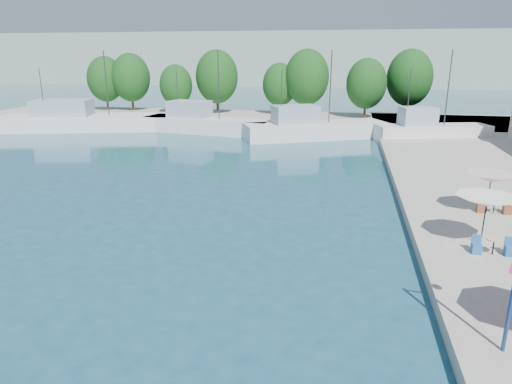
% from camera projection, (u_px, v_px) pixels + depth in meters
% --- Properties ---
extents(quay_far, '(90.00, 16.00, 0.60)m').
position_uv_depth(quay_far, '(274.00, 119.00, 65.96)').
color(quay_far, gray).
rests_on(quay_far, ground).
extents(hill_west, '(180.00, 40.00, 16.00)m').
position_uv_depth(hill_west, '(253.00, 59.00, 155.16)').
color(hill_west, gray).
rests_on(hill_west, ground).
extents(hill_east, '(140.00, 40.00, 12.00)m').
position_uv_depth(hill_east, '(458.00, 64.00, 161.52)').
color(hill_east, gray).
rests_on(hill_east, ground).
extents(trawler_01, '(23.59, 12.02, 10.20)m').
position_uv_depth(trawler_01, '(87.00, 121.00, 58.69)').
color(trawler_01, silver).
rests_on(trawler_01, ground).
extents(trawler_02, '(16.82, 6.96, 10.20)m').
position_uv_depth(trawler_02, '(204.00, 124.00, 56.54)').
color(trawler_02, silver).
rests_on(trawler_02, ground).
extents(trawler_03, '(16.64, 10.71, 10.20)m').
position_uv_depth(trawler_03, '(312.00, 129.00, 52.38)').
color(trawler_03, silver).
rests_on(trawler_03, ground).
extents(trawler_04, '(12.82, 6.43, 10.20)m').
position_uv_depth(trawler_04, '(430.00, 132.00, 50.77)').
color(trawler_04, silver).
rests_on(trawler_04, ground).
extents(tree_01, '(5.75, 5.75, 8.51)m').
position_uv_depth(tree_01, '(105.00, 79.00, 73.32)').
color(tree_01, '#3F2B19').
rests_on(tree_01, quay_far).
extents(tree_02, '(6.07, 6.07, 8.98)m').
position_uv_depth(tree_02, '(131.00, 78.00, 72.67)').
color(tree_02, '#3F2B19').
rests_on(tree_02, quay_far).
extents(tree_03, '(4.95, 4.95, 7.32)m').
position_uv_depth(tree_03, '(176.00, 85.00, 69.21)').
color(tree_03, '#3F2B19').
rests_on(tree_03, quay_far).
extents(tree_04, '(6.40, 6.40, 9.47)m').
position_uv_depth(tree_04, '(217.00, 77.00, 69.11)').
color(tree_04, '#3F2B19').
rests_on(tree_04, quay_far).
extents(tree_05, '(5.12, 5.12, 7.58)m').
position_uv_depth(tree_05, '(280.00, 85.00, 68.47)').
color(tree_05, '#3F2B19').
rests_on(tree_05, quay_far).
extents(tree_06, '(6.46, 6.46, 9.56)m').
position_uv_depth(tree_06, '(307.00, 77.00, 66.71)').
color(tree_06, '#3F2B19').
rests_on(tree_06, quay_far).
extents(tree_07, '(5.61, 5.61, 8.30)m').
position_uv_depth(tree_07, '(366.00, 84.00, 63.78)').
color(tree_07, '#3F2B19').
rests_on(tree_07, quay_far).
extents(tree_08, '(6.45, 6.45, 9.55)m').
position_uv_depth(tree_08, '(410.00, 78.00, 65.22)').
color(tree_08, '#3F2B19').
rests_on(tree_08, quay_far).
extents(umbrella_white, '(2.89, 2.89, 2.43)m').
position_uv_depth(umbrella_white, '(487.00, 201.00, 21.10)').
color(umbrella_white, black).
rests_on(umbrella_white, quay_right).
extents(umbrella_cream, '(2.76, 2.76, 2.37)m').
position_uv_depth(umbrella_cream, '(491.00, 178.00, 25.34)').
color(umbrella_cream, black).
rests_on(umbrella_cream, quay_right).
extents(cafe_table_02, '(1.82, 0.70, 0.76)m').
position_uv_depth(cafe_table_02, '(493.00, 249.00, 20.58)').
color(cafe_table_02, black).
rests_on(cafe_table_02, quay_right).
extents(cafe_table_03, '(1.82, 0.70, 0.76)m').
position_uv_depth(cafe_table_03, '(494.00, 208.00, 25.97)').
color(cafe_table_03, black).
rests_on(cafe_table_03, quay_right).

